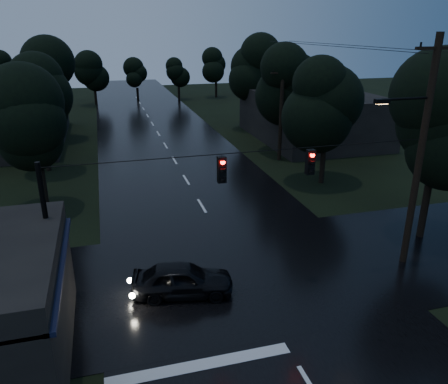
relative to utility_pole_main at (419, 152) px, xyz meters
name	(u,v)px	position (x,y,z in m)	size (l,w,h in m)	color
main_road	(175,161)	(-7.41, 19.00, -5.26)	(12.00, 120.00, 0.02)	black
cross_street	(242,273)	(-7.41, 1.00, -5.26)	(60.00, 9.00, 0.02)	black
building_far_right	(311,116)	(6.59, 23.00, -3.06)	(10.00, 14.00, 4.40)	black
building_far_left	(4,116)	(-21.41, 29.00, -2.76)	(10.00, 16.00, 5.00)	black
utility_pole_main	(419,152)	(0.00, 0.00, 0.00)	(3.50, 0.30, 10.00)	black
utility_pole_far	(281,112)	(0.89, 17.00, -1.38)	(2.00, 0.30, 7.50)	black
anchor_pole_left	(50,244)	(-14.91, 0.00, -2.26)	(0.18, 0.18, 6.00)	black
span_signals	(266,165)	(-6.85, -0.01, -0.01)	(15.00, 0.37, 1.12)	black
tree_corner_near	(440,122)	(2.59, 2.00, 0.74)	(4.48, 4.48, 9.44)	black
tree_left_a	(34,122)	(-16.41, 11.00, -0.02)	(3.92, 3.92, 8.26)	black
tree_left_b	(38,95)	(-17.01, 19.00, 0.36)	(4.20, 4.20, 8.85)	black
tree_left_c	(43,76)	(-17.61, 29.00, 0.74)	(4.48, 4.48, 9.44)	black
tree_right_a	(328,101)	(1.59, 11.00, 0.36)	(4.20, 4.20, 8.85)	black
tree_right_b	(288,82)	(2.19, 19.00, 0.74)	(4.48, 4.48, 9.44)	black
tree_right_c	(254,67)	(2.79, 29.00, 1.11)	(4.76, 4.76, 10.03)	black
car	(182,279)	(-10.22, 0.10, -4.57)	(1.63, 4.04, 1.38)	black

